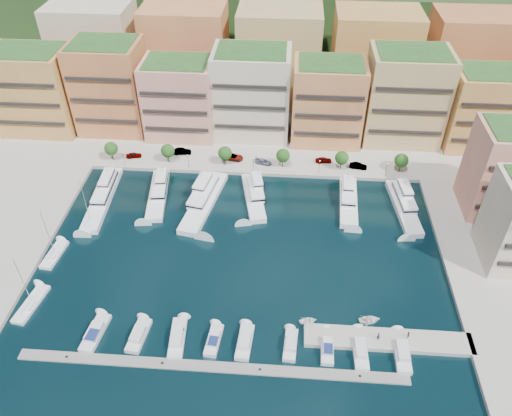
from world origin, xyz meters
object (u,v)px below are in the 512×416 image
(cruiser_9, at_px, (402,352))
(car_1, at_px, (182,151))
(car_2, at_px, (233,157))
(tender_1, at_px, (366,319))
(tree_0, at_px, (111,148))
(tree_1, at_px, (168,151))
(cruiser_1, at_px, (95,333))
(sailboat_1, at_px, (54,255))
(tree_5, at_px, (401,160))
(lamppost_4, at_px, (387,167))
(yacht_0, at_px, (104,195))
(yacht_3, at_px, (254,194))
(yacht_6, at_px, (403,204))
(car_0, at_px, (134,155))
(cruiser_3, at_px, (178,338))
(tree_3, at_px, (283,156))
(cruiser_4, at_px, (214,340))
(yacht_1, at_px, (159,192))
(lamppost_3, at_px, (320,165))
(tender_0, at_px, (308,321))
(cruiser_2, at_px, (139,336))
(car_4, at_px, (324,160))
(person_0, at_px, (378,336))
(tender_2, at_px, (370,320))
(yacht_5, at_px, (348,199))
(car_5, at_px, (358,166))
(cruiser_7, at_px, (327,348))
(lamppost_0, at_px, (123,156))
(yacht_2, at_px, (204,198))
(person_1, at_px, (408,335))
(sailboat_2, at_px, (90,222))
(cruiser_8, at_px, (360,350))
(lamppost_2, at_px, (253,162))
(lamppost_1, at_px, (188,159))
(car_3, at_px, (263,162))
(cruiser_6, at_px, (290,345))
(sailboat_0, at_px, (31,305))
(tree_4, at_px, (342,158))
(cruiser_5, at_px, (245,342))

(cruiser_9, relative_size, car_1, 1.80)
(car_2, bearing_deg, tender_1, -137.39)
(tree_0, xyz_separation_m, tree_1, (16.00, 0.00, 0.00))
(cruiser_1, xyz_separation_m, sailboat_1, (-16.21, 20.36, -0.26))
(tree_5, height_order, lamppost_4, tree_5)
(yacht_0, height_order, yacht_3, same)
(yacht_6, bearing_deg, car_0, 167.79)
(yacht_3, height_order, cruiser_3, yacht_3)
(car_1, bearing_deg, cruiser_1, 170.26)
(tree_3, relative_size, cruiser_4, 0.77)
(yacht_1, bearing_deg, cruiser_9, -38.20)
(lamppost_3, bearing_deg, tender_0, -93.68)
(tree_3, relative_size, cruiser_2, 0.70)
(cruiser_3, height_order, car_4, car_4)
(car_4, height_order, person_0, person_0)
(cruiser_2, xyz_separation_m, car_2, (11.57, 60.78, 1.27))
(tender_2, bearing_deg, sailboat_1, 67.62)
(cruiser_3, xyz_separation_m, tender_0, (25.00, 6.02, -0.17))
(tree_0, relative_size, yacht_5, 0.29)
(yacht_0, xyz_separation_m, car_5, (66.65, 17.09, 0.58))
(lamppost_4, xyz_separation_m, cruiser_7, (-17.67, -55.80, -3.26))
(car_4, bearing_deg, cruiser_9, -174.28)
(lamppost_3, bearing_deg, lamppost_0, 180.00)
(yacht_6, bearing_deg, tender_2, -108.15)
(yacht_2, bearing_deg, cruiser_1, -109.35)
(person_1, bearing_deg, lamppost_4, -136.62)
(yacht_5, bearing_deg, tender_2, -87.37)
(cruiser_2, height_order, tender_1, cruiser_2)
(sailboat_2, relative_size, car_4, 2.91)
(yacht_2, xyz_separation_m, cruiser_8, (35.94, -42.23, -0.66))
(cruiser_7, bearing_deg, lamppost_2, 108.18)
(car_4, bearing_deg, lamppost_1, 92.11)
(car_5, bearing_deg, cruiser_3, 156.03)
(lamppost_0, distance_m, sailboat_2, 24.24)
(car_3, bearing_deg, sailboat_1, 147.15)
(cruiser_7, bearing_deg, sailboat_1, 161.52)
(car_4, bearing_deg, cruiser_3, 148.09)
(cruiser_6, height_order, sailboat_0, sailboat_0)
(tree_4, bearing_deg, cruiser_5, -110.10)
(car_3, bearing_deg, yacht_1, 136.12)
(cruiser_3, relative_size, car_0, 2.14)
(tender_1, distance_m, person_0, 5.46)
(yacht_2, xyz_separation_m, yacht_6, (50.50, 1.56, 0.00))
(tree_5, distance_m, lamppost_0, 76.04)
(car_2, relative_size, person_1, 3.69)
(tree_1, distance_m, car_2, 18.23)
(car_2, bearing_deg, tree_1, 110.00)
(tree_3, relative_size, sailboat_2, 0.43)
(cruiser_3, relative_size, cruiser_6, 1.29)
(tree_3, relative_size, yacht_2, 0.22)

